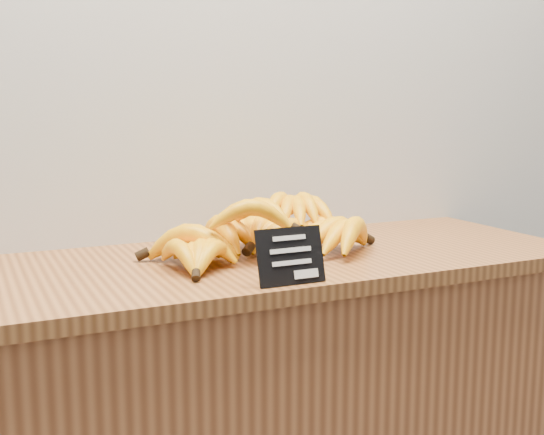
{
  "coord_description": "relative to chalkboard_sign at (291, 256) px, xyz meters",
  "views": [
    {
      "loc": [
        -0.69,
        1.46,
        1.24
      ],
      "look_at": [
        -0.11,
        2.7,
        1.02
      ],
      "focal_mm": 45.0,
      "sensor_mm": 36.0,
      "label": 1
    }
  ],
  "objects": [
    {
      "name": "counter_top",
      "position": [
        0.05,
        0.23,
        -0.07
      ],
      "size": [
        1.39,
        0.54,
        0.03
      ],
      "primitive_type": "cube",
      "color": "#985D2E",
      "rests_on": "counter"
    },
    {
      "name": "chalkboard_sign",
      "position": [
        0.0,
        0.0,
        0.0
      ],
      "size": [
        0.13,
        0.03,
        0.1
      ],
      "primitive_type": "cube",
      "rotation": [
        -0.27,
        0.0,
        0.0
      ],
      "color": "black",
      "rests_on": "counter_top"
    },
    {
      "name": "banana_pile",
      "position": [
        0.05,
        0.25,
        -0.0
      ],
      "size": [
        0.56,
        0.34,
        0.12
      ],
      "color": "#FFB30A",
      "rests_on": "counter_top"
    }
  ]
}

